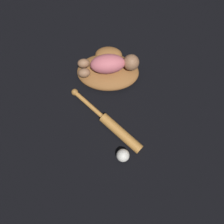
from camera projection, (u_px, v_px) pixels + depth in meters
ground_plane at (103, 82)px, 1.31m from camera, size 6.00×6.00×0.00m
baseball_glove at (108, 69)px, 1.29m from camera, size 0.42×0.35×0.08m
baby_figure at (110, 64)px, 1.21m from camera, size 0.35×0.15×0.10m
baseball_bat at (114, 126)px, 1.19m from camera, size 0.32×0.44×0.05m
baseball at (123, 155)px, 1.13m from camera, size 0.07×0.07×0.07m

